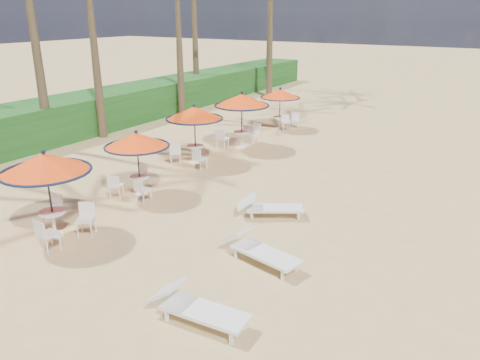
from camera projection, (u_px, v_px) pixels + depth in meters
The scene contains 10 objects.
ground at pixel (197, 285), 10.54m from camera, with size 160.00×160.00×0.00m, color tan.
scrub_hedge at pixel (118, 106), 25.68m from camera, with size 3.00×40.00×1.80m, color #194716.
station_0 at pixel (48, 174), 12.24m from camera, with size 2.35×2.35×2.45m.
station_1 at pixel (136, 148), 15.15m from camera, with size 2.13×2.13×2.22m.
station_2 at pixel (194, 119), 18.37m from camera, with size 2.29×2.29×2.39m.
station_3 at pixel (242, 107), 20.51m from camera, with size 2.43×2.51×2.53m.
station_4 at pixel (282, 99), 24.04m from camera, with size 2.04×2.04×2.13m.
lounger_near at pixel (195, 306), 9.18m from camera, with size 2.11×0.78×0.74m.
lounger_mid at pixel (259, 249), 11.39m from camera, with size 2.18×1.07×0.75m.
lounger_far at pixel (268, 206), 13.91m from camera, with size 1.98×1.52×0.70m.
Camera 1 is at (5.58, -7.25, 5.81)m, focal length 35.00 mm.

